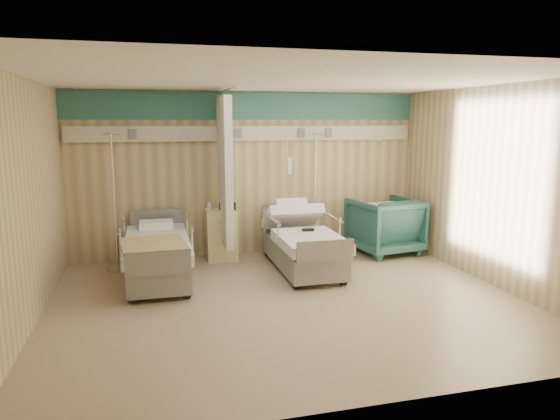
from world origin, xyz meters
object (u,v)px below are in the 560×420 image
at_px(bed_left, 158,260).
at_px(bedside_cabinet, 221,235).
at_px(iv_stand_left, 117,243).
at_px(bed_right, 302,250).
at_px(visitor_armchair, 385,226).
at_px(iv_stand_right, 315,229).

height_order(bed_left, bedside_cabinet, bedside_cabinet).
height_order(bed_left, iv_stand_left, iv_stand_left).
bearing_deg(bedside_cabinet, iv_stand_left, -173.65).
height_order(bed_right, visitor_armchair, visitor_armchair).
distance_m(bed_right, bedside_cabinet, 1.46).
bearing_deg(bedside_cabinet, iv_stand_right, 0.18).
xyz_separation_m(bed_left, bedside_cabinet, (1.05, 0.90, 0.11)).
distance_m(bedside_cabinet, iv_stand_right, 1.65).
relative_size(iv_stand_right, iv_stand_left, 0.99).
bearing_deg(iv_stand_right, bed_left, -161.47).
xyz_separation_m(bed_right, visitor_armchair, (1.69, 0.60, 0.18)).
bearing_deg(iv_stand_right, visitor_armchair, -14.33).
relative_size(bed_left, visitor_armchair, 2.00).
bearing_deg(bed_right, bed_left, 180.00).
distance_m(bedside_cabinet, visitor_armchair, 2.86).
height_order(bed_right, bedside_cabinet, bedside_cabinet).
distance_m(bed_left, visitor_armchair, 3.94).
xyz_separation_m(bed_left, iv_stand_right, (2.70, 0.91, 0.12)).
distance_m(bedside_cabinet, iv_stand_left, 1.67).
height_order(iv_stand_right, iv_stand_left, iv_stand_left).
relative_size(bed_left, bedside_cabinet, 2.54).
bearing_deg(bed_left, bedside_cabinet, 40.60).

